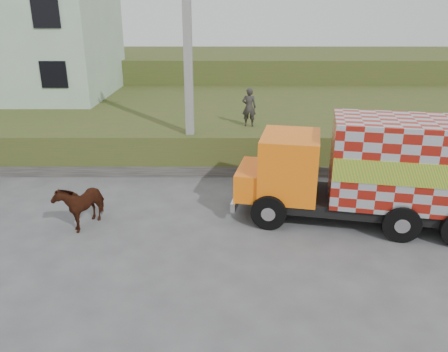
{
  "coord_description": "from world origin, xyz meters",
  "views": [
    {
      "loc": [
        0.31,
        -11.2,
        5.74
      ],
      "look_at": [
        0.27,
        0.63,
        1.3
      ],
      "focal_mm": 35.0,
      "sensor_mm": 36.0,
      "label": 1
    }
  ],
  "objects_px": {
    "utility_pole": "(188,63)",
    "pedestrian": "(249,107)",
    "cow": "(81,203)",
    "cargo_truck": "(373,170)"
  },
  "relations": [
    {
      "from": "utility_pole",
      "to": "pedestrian",
      "type": "relative_size",
      "value": 5.28
    },
    {
      "from": "cow",
      "to": "pedestrian",
      "type": "xyz_separation_m",
      "value": [
        5.04,
        5.66,
        1.59
      ]
    },
    {
      "from": "cow",
      "to": "cargo_truck",
      "type": "bearing_deg",
      "value": 22.34
    },
    {
      "from": "utility_pole",
      "to": "pedestrian",
      "type": "bearing_deg",
      "value": 27.82
    },
    {
      "from": "cargo_truck",
      "to": "pedestrian",
      "type": "distance_m",
      "value": 6.35
    },
    {
      "from": "utility_pole",
      "to": "cargo_truck",
      "type": "relative_size",
      "value": 1.11
    },
    {
      "from": "cargo_truck",
      "to": "utility_pole",
      "type": "bearing_deg",
      "value": 153.77
    },
    {
      "from": "cow",
      "to": "pedestrian",
      "type": "relative_size",
      "value": 1.04
    },
    {
      "from": "cargo_truck",
      "to": "cow",
      "type": "distance_m",
      "value": 8.31
    },
    {
      "from": "pedestrian",
      "to": "utility_pole",
      "type": "bearing_deg",
      "value": 35.71
    }
  ]
}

